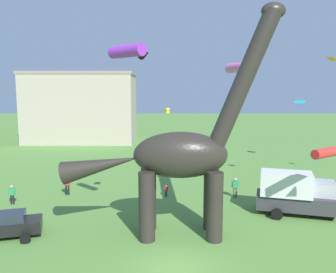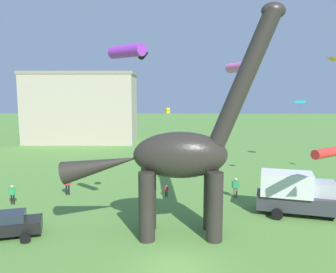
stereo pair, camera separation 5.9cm
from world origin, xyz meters
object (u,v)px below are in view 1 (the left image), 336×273
object	(u,v)px
person_near_flyer	(166,190)
kite_mid_center	(329,154)
person_vendor_side	(235,186)
kite_trailing	(242,67)
person_photographer	(12,193)
kite_apex	(167,111)
dinosaur_sculpture	(179,155)
person_strolling_adult	(67,183)
parked_sedan_left	(6,225)
kite_high_left	(332,59)
kite_far_right	(300,102)
kite_far_left	(131,52)
person_far_spectator	(332,192)
parked_box_truck	(295,193)

from	to	relation	value
person_near_flyer	kite_mid_center	xyz separation A→B (m)	(9.94, -8.35, 4.71)
person_vendor_side	kite_trailing	distance (m)	9.89
person_near_flyer	person_photographer	size ratio (longest dim) A/B	0.62
person_vendor_side	kite_trailing	size ratio (longest dim) A/B	0.62
kite_trailing	kite_apex	world-z (taller)	kite_trailing
dinosaur_sculpture	person_strolling_adult	size ratio (longest dim) A/B	7.95
parked_sedan_left	kite_trailing	xyz separation A→B (m)	(15.84, 6.91, 10.06)
dinosaur_sculpture	person_strolling_adult	xyz separation A→B (m)	(-9.57, 8.34, -4.06)
person_near_flyer	person_vendor_side	bearing A→B (deg)	-68.24
person_vendor_side	kite_apex	distance (m)	10.62
parked_sedan_left	person_near_flyer	distance (m)	13.00
person_photographer	kite_high_left	bearing A→B (deg)	147.07
dinosaur_sculpture	kite_far_right	distance (m)	26.59
parked_sedan_left	kite_high_left	xyz separation A→B (m)	(23.45, 8.37, 10.83)
person_photographer	dinosaur_sculpture	bearing A→B (deg)	118.91
dinosaur_sculpture	kite_far_left	world-z (taller)	dinosaur_sculpture
person_near_flyer	kite_far_right	distance (m)	22.35
kite_mid_center	kite_far_right	bearing A→B (deg)	74.09
dinosaur_sculpture	kite_apex	xyz separation A→B (m)	(-0.88, 14.12, 1.92)
dinosaur_sculpture	kite_mid_center	size ratio (longest dim) A/B	6.39
person_strolling_adult	person_vendor_side	bearing A→B (deg)	-21.18
person_vendor_side	kite_trailing	world-z (taller)	kite_trailing
person_vendor_side	person_near_flyer	bearing A→B (deg)	59.47
person_strolling_adult	parked_sedan_left	bearing A→B (deg)	-116.28
person_near_flyer	person_strolling_adult	world-z (taller)	person_strolling_adult
kite_far_left	person_photographer	bearing A→B (deg)	147.01
kite_apex	person_far_spectator	bearing A→B (deg)	-32.09
person_far_spectator	kite_far_right	xyz separation A→B (m)	(2.92, 15.78, 6.67)
kite_mid_center	parked_box_truck	bearing A→B (deg)	96.39
person_photographer	kite_far_left	world-z (taller)	kite_far_left
person_near_flyer	person_far_spectator	world-z (taller)	person_far_spectator
person_strolling_adult	kite_far_left	size ratio (longest dim) A/B	0.68
kite_far_left	kite_high_left	distance (m)	17.83
dinosaur_sculpture	kite_far_left	xyz separation A→B (m)	(-2.80, -1.01, 6.14)
parked_box_truck	parked_sedan_left	bearing A→B (deg)	-152.18
person_photographer	kite_apex	distance (m)	16.12
parked_box_truck	kite_high_left	world-z (taller)	kite_high_left
dinosaur_sculpture	parked_box_truck	world-z (taller)	dinosaur_sculpture
person_photographer	person_vendor_side	distance (m)	18.33
kite_far_left	kite_mid_center	size ratio (longest dim) A/B	1.18
person_strolling_adult	person_far_spectator	size ratio (longest dim) A/B	1.07
person_vendor_side	parked_box_truck	bearing A→B (deg)	-166.00
kite_far_right	dinosaur_sculpture	bearing A→B (deg)	-125.34
person_far_spectator	person_vendor_side	distance (m)	7.62
dinosaur_sculpture	person_far_spectator	world-z (taller)	dinosaur_sculpture
kite_mid_center	kite_trailing	size ratio (longest dim) A/B	0.80
kite_mid_center	person_near_flyer	bearing A→B (deg)	139.96
person_strolling_adult	kite_far_right	bearing A→B (deg)	9.64
person_strolling_adult	kite_high_left	world-z (taller)	kite_high_left
person_strolling_adult	kite_apex	world-z (taller)	kite_apex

